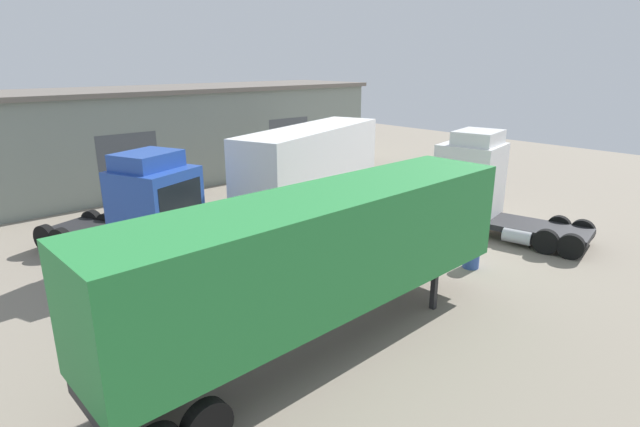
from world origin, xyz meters
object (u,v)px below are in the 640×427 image
container_trailer_green (323,253)px  oil_drum (471,256)px  tractor_unit_white (479,185)px  gravel_pile (413,174)px  traffic_cone (444,195)px  tractor_unit_blue (146,211)px  container_trailer_black (311,161)px

container_trailer_green → oil_drum: container_trailer_green is taller
container_trailer_green → oil_drum: (7.50, 0.27, -2.19)m
tractor_unit_white → gravel_pile: bearing=-42.7°
traffic_cone → tractor_unit_white: bearing=-129.9°
tractor_unit_blue → gravel_pile: (16.20, 0.36, -1.07)m
gravel_pile → traffic_cone: gravel_pile is taller
tractor_unit_white → tractor_unit_blue: 13.70m
tractor_unit_white → oil_drum: (-3.79, -2.16, -1.63)m
tractor_unit_blue → oil_drum: size_ratio=8.03×
container_trailer_black → gravel_pile: (7.92, 0.03, -1.80)m
container_trailer_green → tractor_unit_blue: size_ratio=1.71×
tractor_unit_blue → gravel_pile: 16.24m
container_trailer_black → oil_drum: container_trailer_black is taller
tractor_unit_blue → gravel_pile: size_ratio=1.63×
oil_drum → traffic_cone: bearing=40.7°
container_trailer_green → tractor_unit_blue: bearing=94.3°
tractor_unit_blue → traffic_cone: tractor_unit_blue is taller
container_trailer_green → tractor_unit_white: bearing=10.6°
container_trailer_green → oil_drum: bearing=0.5°
tractor_unit_white → oil_drum: 4.66m
oil_drum → traffic_cone: 9.30m
tractor_unit_white → gravel_pile: size_ratio=1.51×
tractor_unit_white → container_trailer_black: 7.68m
tractor_unit_white → container_trailer_black: size_ratio=0.67×
tractor_unit_white → tractor_unit_blue: bearing=51.4°
container_trailer_green → traffic_cone: container_trailer_green is taller
tractor_unit_white → gravel_pile: tractor_unit_white is taller
tractor_unit_blue → traffic_cone: (15.44, -2.35, -1.70)m
tractor_unit_white → container_trailer_black: (-3.91, 6.58, 0.60)m
container_trailer_black → gravel_pile: bearing=-19.1°
gravel_pile → oil_drum: bearing=-131.7°
container_trailer_green → container_trailer_black: bearing=49.1°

